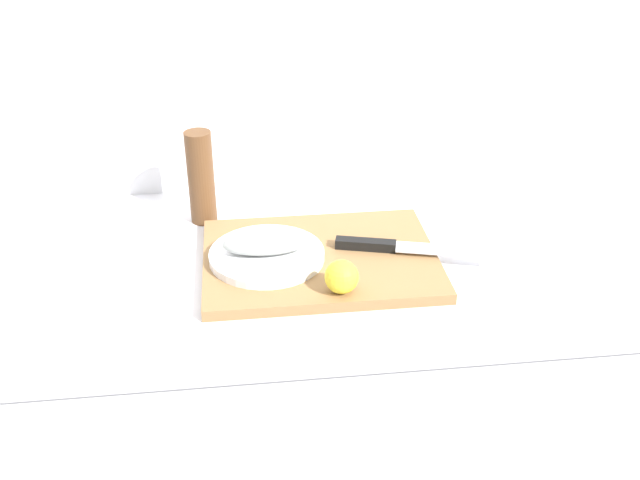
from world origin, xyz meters
The scene contains 8 objects.
back_wall centered at (0.00, 0.33, 1.25)m, with size 3.20×0.05×2.50m, color white.
kitchen_counter centered at (0.00, 0.00, 0.45)m, with size 2.00×0.60×0.90m.
cutting_board centered at (0.24, -0.03, 0.91)m, with size 0.42×0.31×0.02m, color olive.
white_plate centered at (0.14, -0.04, 0.93)m, with size 0.21×0.21×0.01m, color white.
fish_fillet centered at (0.14, -0.04, 0.95)m, with size 0.15×0.07×0.04m, color #999E99.
chef_knife centered at (0.37, -0.04, 0.93)m, with size 0.29×0.10×0.02m.
lemon_0 centered at (0.26, -0.16, 0.95)m, with size 0.06×0.06×0.06m, color yellow.
pepper_mill centered at (0.03, 0.16, 0.99)m, with size 0.05×0.05×0.19m, color brown.
Camera 1 is at (0.10, -1.16, 1.59)m, focal length 40.93 mm.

